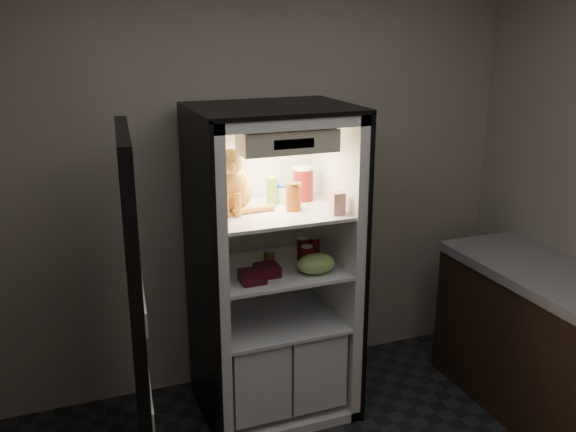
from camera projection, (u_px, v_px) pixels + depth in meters
name	position (u px, v px, depth m)	size (l,w,h in m)	color
room_shell	(397.00, 218.00, 2.37)	(3.60, 3.60, 3.60)	white
refrigerator	(271.00, 287.00, 3.84)	(0.90, 0.72, 1.88)	white
fridge_door	(137.00, 319.00, 3.15)	(0.15, 0.87, 1.85)	black
tabby_cat	(233.00, 185.00, 3.57)	(0.35, 0.41, 0.41)	orange
parmesan_shaker	(272.00, 191.00, 3.71)	(0.06, 0.06, 0.16)	#268D2E
mayo_tub	(283.00, 193.00, 3.76)	(0.08, 0.08, 0.11)	white
salsa_jar	(293.00, 196.00, 3.61)	(0.09, 0.09, 0.16)	maroon
pepper_jar	(303.00, 183.00, 3.80)	(0.12, 0.12, 0.20)	maroon
cream_carton	(337.00, 203.00, 3.54)	(0.07, 0.07, 0.12)	white
soda_can_a	(303.00, 249.00, 3.84)	(0.08, 0.08, 0.14)	black
soda_can_b	(314.00, 247.00, 3.88)	(0.07, 0.07, 0.13)	black
soda_can_c	(307.00, 257.00, 3.72)	(0.07, 0.07, 0.13)	black
condiment_jar	(269.00, 257.00, 3.78)	(0.07, 0.07, 0.09)	brown
grape_bag	(316.00, 264.00, 3.64)	(0.23, 0.16, 0.11)	#86A94F
berry_box_left	(252.00, 277.00, 3.52)	(0.13, 0.13, 0.07)	#4B0C16
berry_box_right	(267.00, 270.00, 3.61)	(0.13, 0.13, 0.06)	#4B0C16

